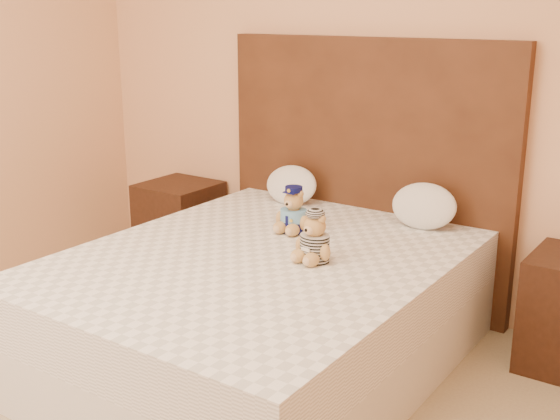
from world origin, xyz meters
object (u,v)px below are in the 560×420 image
Objects in this scene: pillow_right at (424,204)px; nightstand_left at (180,224)px; teddy_prisoner at (315,237)px; pillow_left at (291,183)px; teddy_police at (294,209)px; bed at (261,309)px.

nightstand_left is at bearing -178.99° from pillow_right.
pillow_left reaches higher than teddy_prisoner.
pillow_right is at bearing 1.01° from nightstand_left.
pillow_left reaches higher than teddy_police.
bed is at bearing -155.01° from teddy_prisoner.
pillow_right is at bearing 41.86° from teddy_police.
teddy_prisoner is 0.99m from pillow_left.
bed is 0.47m from teddy_prisoner.
pillow_right is at bearing 0.00° from pillow_left.
bed is 1.48m from nightstand_left.
teddy_police is 0.55m from pillow_left.
nightstand_left is at bearing 147.38° from bed.
bed is at bearing -79.71° from teddy_police.
nightstand_left is 1.56× the size of pillow_right.
bed is 1.00m from pillow_left.
teddy_police reaches higher than teddy_prisoner.
bed is 5.67× the size of pillow_right.
teddy_prisoner reaches higher than bed.
pillow_right reaches higher than teddy_prisoner.
teddy_prisoner is at bearing -43.60° from teddy_police.
teddy_police is 0.67× the size of pillow_right.
teddy_police is (-0.07, 0.38, 0.39)m from bed.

